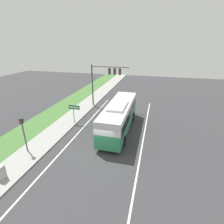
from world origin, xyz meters
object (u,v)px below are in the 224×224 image
object	(u,v)px
pedestrian_signal	(23,130)
street_sign	(74,110)
signal_gantry	(104,77)
utility_cabinet	(0,172)
bus	(119,115)

from	to	relation	value
pedestrian_signal	street_sign	world-z (taller)	pedestrian_signal
signal_gantry	utility_cabinet	distance (m)	17.55
pedestrian_signal	utility_cabinet	distance (m)	3.89
signal_gantry	utility_cabinet	size ratio (longest dim) A/B	5.90
utility_cabinet	pedestrian_signal	bearing A→B (deg)	98.84
pedestrian_signal	street_sign	size ratio (longest dim) A/B	1.37
bus	street_sign	bearing A→B (deg)	176.92
pedestrian_signal	utility_cabinet	world-z (taller)	pedestrian_signal
bus	utility_cabinet	size ratio (longest dim) A/B	9.22
bus	utility_cabinet	world-z (taller)	bus
street_sign	signal_gantry	bearing A→B (deg)	74.10
utility_cabinet	street_sign	bearing A→B (deg)	83.94
pedestrian_signal	street_sign	xyz separation A→B (m)	(1.62, 6.66, -0.49)
utility_cabinet	signal_gantry	bearing A→B (deg)	79.96
bus	pedestrian_signal	world-z (taller)	bus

